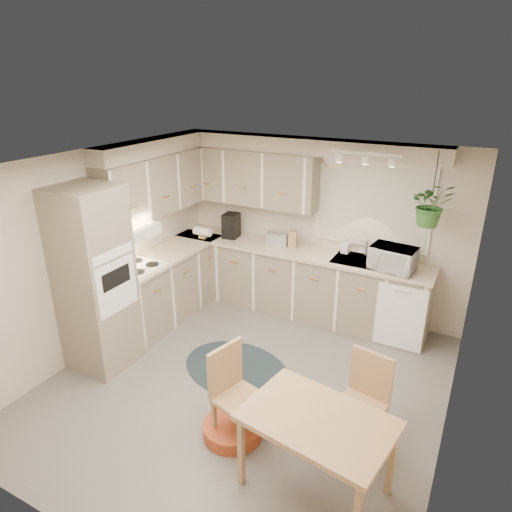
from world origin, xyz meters
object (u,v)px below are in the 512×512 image
braided_rug (236,368)px  chair_back (360,405)px  dining_table (316,454)px  chair_left (241,397)px  microwave (393,256)px  pet_bed (233,429)px

braided_rug → chair_back: bearing=-17.4°
dining_table → chair_back: size_ratio=1.27×
chair_back → braided_rug: chair_back is taller
dining_table → chair_back: (0.18, 0.62, 0.09)m
chair_left → chair_back: (0.98, 0.41, -0.01)m
chair_left → microwave: 2.59m
chair_back → pet_bed: chair_back is taller
dining_table → microwave: (-0.04, 2.59, 0.76)m
chair_back → pet_bed: bearing=32.3°
dining_table → pet_bed: bearing=167.7°
braided_rug → pet_bed: pet_bed is taller
braided_rug → pet_bed: bearing=-61.8°
braided_rug → microwave: (1.33, 1.49, 1.11)m
dining_table → microwave: 2.70m
chair_left → microwave: size_ratio=1.73×
chair_left → chair_back: 1.06m
chair_back → braided_rug: (-1.55, 0.48, -0.44)m
chair_back → pet_bed: (-1.06, -0.42, -0.38)m
pet_bed → dining_table: bearing=-12.3°
dining_table → chair_left: 0.83m
chair_back → microwave: microwave is taller
braided_rug → microwave: bearing=48.2°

